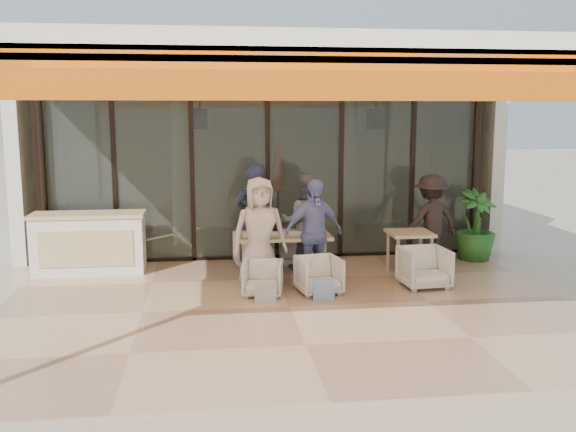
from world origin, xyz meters
name	(u,v)px	position (x,y,z in m)	size (l,w,h in m)	color
ground	(289,308)	(0.00, 0.00, 0.00)	(70.00, 70.00, 0.00)	#C6B293
terrace_floor	(289,308)	(0.00, 0.00, 0.01)	(8.00, 6.00, 0.01)	tan
terrace_structure	(292,68)	(0.00, -0.26, 3.25)	(8.00, 6.00, 3.40)	silver
glass_storefront	(268,173)	(0.00, 3.00, 1.60)	(8.08, 0.10, 3.20)	#9EADA3
interior_block	(257,133)	(0.01, 5.31, 2.23)	(9.05, 3.62, 3.52)	silver
host_counter	(89,243)	(-3.06, 2.30, 0.53)	(1.85, 0.65, 1.04)	silver
dining_table	(283,237)	(0.10, 1.60, 0.69)	(1.50, 0.90, 0.93)	#D3B881
chair_far_left	(253,247)	(-0.31, 2.54, 0.33)	(0.65, 0.61, 0.67)	white
chair_far_right	(300,244)	(0.53, 2.54, 0.37)	(0.72, 0.67, 0.74)	white
chair_near_left	(263,277)	(-0.31, 0.64, 0.29)	(0.57, 0.53, 0.58)	white
chair_near_right	(319,274)	(0.53, 0.64, 0.31)	(0.61, 0.57, 0.63)	white
diner_navy	(255,219)	(-0.31, 2.04, 0.93)	(0.68, 0.44, 1.85)	#181D35
diner_grey	(305,222)	(0.53, 2.04, 0.85)	(0.82, 0.64, 1.69)	slate
diner_cream	(260,233)	(-0.31, 1.14, 0.86)	(0.84, 0.55, 1.72)	beige
diner_periwinkle	(313,233)	(0.53, 1.14, 0.84)	(0.98, 0.41, 1.68)	#7988C9
tote_bag_cream	(265,292)	(-0.31, 0.24, 0.17)	(0.30, 0.10, 0.34)	silver
tote_bag_blue	(324,290)	(0.53, 0.24, 0.17)	(0.30, 0.10, 0.34)	#99BFD8
side_table	(410,238)	(2.20, 1.51, 0.64)	(0.70, 0.70, 0.74)	#D3B881
side_chair	(424,266)	(2.20, 0.76, 0.35)	(0.68, 0.64, 0.70)	white
standing_woman	(431,221)	(2.77, 2.10, 0.81)	(1.05, 0.60, 1.63)	black
potted_palm	(475,225)	(3.72, 2.41, 0.66)	(0.74, 0.74, 1.31)	#1E5919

